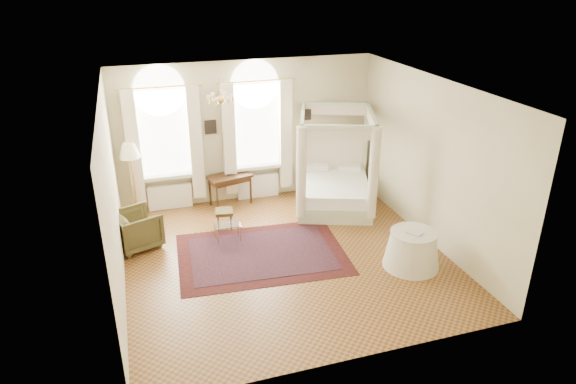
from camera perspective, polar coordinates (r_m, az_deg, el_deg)
name	(u,v)px	position (r m, az deg, el deg)	size (l,w,h in m)	color
ground	(286,257)	(10.04, -0.26, -7.21)	(6.00, 6.00, 0.00)	brown
room_walls	(285,161)	(9.18, -0.29, 3.45)	(6.00, 6.00, 6.00)	beige
window_left	(165,148)	(11.71, -13.49, 4.77)	(1.62, 0.27, 3.29)	white
window_right	(257,139)	(12.01, -3.46, 5.86)	(1.62, 0.27, 3.29)	white
chandelier	(220,98)	(9.83, -7.52, 10.26)	(0.51, 0.45, 0.50)	gold
wall_pictures	(251,122)	(11.96, -4.15, 7.78)	(2.54, 0.03, 0.39)	black
canopy_bed	(334,186)	(11.94, 5.18, 0.68)	(2.26, 2.49, 2.24)	beige
nightstand	(354,177)	(13.04, 7.29, 1.61)	(0.42, 0.38, 0.60)	#38210F
nightstand_lamp	(356,157)	(12.90, 7.61, 3.93)	(0.25, 0.25, 0.37)	gold
writing_desk	(230,180)	(12.00, -6.46, 1.38)	(1.08, 0.73, 0.74)	#38210F
laptop	(231,173)	(12.06, -6.39, 2.10)	(0.30, 0.19, 0.02)	black
stool	(224,213)	(11.03, -7.11, -2.35)	(0.41, 0.41, 0.42)	#4A421F
armchair	(137,229)	(10.65, -16.45, -3.98)	(0.83, 0.85, 0.77)	#423B1C
coffee_table	(227,226)	(10.55, -6.77, -3.73)	(0.54, 0.38, 0.37)	silver
floor_lamp	(130,154)	(11.53, -17.17, 4.03)	(0.45, 0.45, 1.74)	gold
oriental_rug	(262,254)	(10.14, -2.95, -6.86)	(3.39, 2.55, 0.01)	#451410
side_table	(412,249)	(9.86, 13.61, -6.21)	(1.05, 1.05, 0.71)	beige
book	(412,235)	(9.57, 13.58, -4.62)	(0.20, 0.27, 0.03)	black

